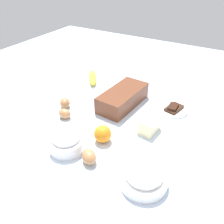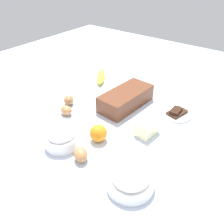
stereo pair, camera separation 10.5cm
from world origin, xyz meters
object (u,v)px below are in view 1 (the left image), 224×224
(flour_bowl, at_px, (144,177))
(egg_near_butter, at_px, (89,157))
(sugar_bowl, at_px, (66,142))
(chocolate_plate, at_px, (174,109))
(loaf_pan, at_px, (123,97))
(butter_block, at_px, (149,125))
(banana, at_px, (93,77))
(orange_fruit, at_px, (103,134))
(egg_loose, at_px, (65,114))
(egg_beside_bowl, at_px, (65,103))

(flour_bowl, distance_m, egg_near_butter, 0.21)
(sugar_bowl, bearing_deg, flour_bowl, 88.86)
(flour_bowl, bearing_deg, sugar_bowl, -91.14)
(flour_bowl, height_order, chocolate_plate, flour_bowl)
(loaf_pan, relative_size, butter_block, 3.21)
(banana, height_order, orange_fruit, orange_fruit)
(flour_bowl, xyz_separation_m, egg_loose, (-0.16, -0.46, -0.01))
(sugar_bowl, xyz_separation_m, egg_loose, (-0.15, -0.14, -0.01))
(loaf_pan, xyz_separation_m, egg_beside_bowl, (0.16, -0.23, -0.02))
(butter_block, bearing_deg, chocolate_plate, 167.98)
(egg_near_butter, bearing_deg, butter_block, 157.36)
(flour_bowl, bearing_deg, egg_near_butter, -87.65)
(egg_near_butter, relative_size, chocolate_plate, 0.52)
(sugar_bowl, height_order, butter_block, sugar_bowl)
(flour_bowl, relative_size, egg_loose, 2.63)
(orange_fruit, relative_size, chocolate_plate, 0.53)
(orange_fruit, xyz_separation_m, egg_near_butter, (0.12, 0.02, -0.01))
(flour_bowl, bearing_deg, loaf_pan, -143.88)
(egg_near_butter, bearing_deg, flour_bowl, 92.35)
(banana, xyz_separation_m, egg_near_butter, (0.55, 0.35, 0.00))
(loaf_pan, distance_m, egg_near_butter, 0.41)
(loaf_pan, xyz_separation_m, egg_near_butter, (0.40, 0.08, -0.02))
(orange_fruit, bearing_deg, egg_loose, -101.79)
(loaf_pan, xyz_separation_m, egg_loose, (0.23, -0.17, -0.02))
(banana, bearing_deg, egg_near_butter, 33.07)
(loaf_pan, height_order, banana, loaf_pan)
(flour_bowl, bearing_deg, butter_block, -160.44)
(egg_loose, bearing_deg, loaf_pan, 143.00)
(egg_near_butter, bearing_deg, egg_beside_bowl, -127.93)
(orange_fruit, bearing_deg, loaf_pan, -167.84)
(flour_bowl, height_order, sugar_bowl, sugar_bowl)
(egg_near_butter, bearing_deg, egg_loose, -123.99)
(banana, height_order, butter_block, butter_block)
(butter_block, height_order, egg_beside_bowl, butter_block)
(flour_bowl, height_order, banana, flour_bowl)
(egg_beside_bowl, bearing_deg, egg_near_butter, 52.07)
(loaf_pan, height_order, flour_bowl, loaf_pan)
(flour_bowl, height_order, egg_loose, flour_bowl)
(butter_block, relative_size, egg_beside_bowl, 1.46)
(sugar_bowl, distance_m, butter_block, 0.34)
(sugar_bowl, bearing_deg, butter_block, 138.65)
(sugar_bowl, bearing_deg, egg_near_butter, 82.50)
(butter_block, relative_size, egg_near_butter, 1.34)
(flour_bowl, relative_size, banana, 0.82)
(banana, bearing_deg, butter_block, 59.61)
(loaf_pan, height_order, egg_near_butter, loaf_pan)
(egg_loose, xyz_separation_m, chocolate_plate, (-0.30, 0.41, -0.01))
(sugar_bowl, xyz_separation_m, banana, (-0.53, -0.24, -0.01))
(egg_loose, bearing_deg, chocolate_plate, 126.43)
(banana, distance_m, orange_fruit, 0.54)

